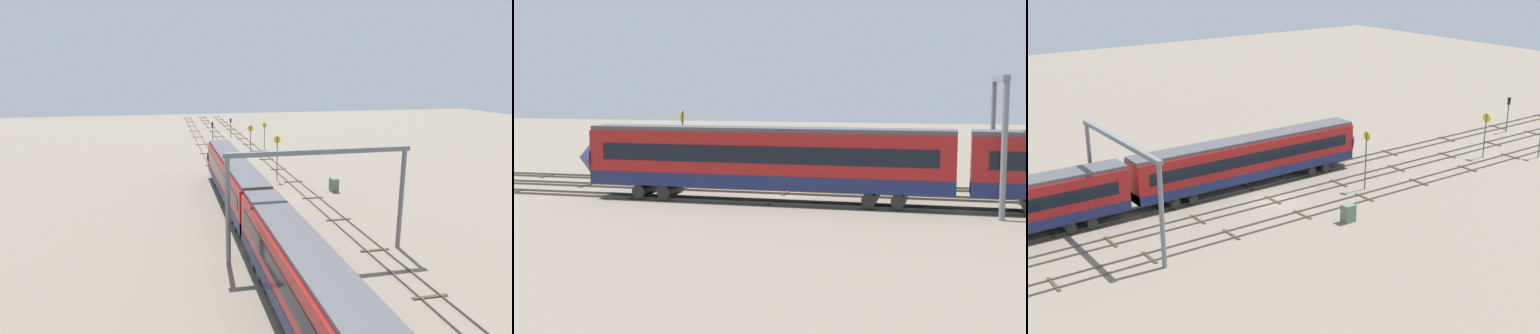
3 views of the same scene
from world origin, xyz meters
TOP-DOWN VIEW (x-y plane):
  - ground_plane at (0.00, 0.00)m, footprint 197.54×197.54m
  - track_near_foreground at (-0.00, -4.43)m, footprint 181.54×2.40m
  - track_second_near at (-0.00, 0.00)m, footprint 181.54×2.40m
  - track_with_train at (0.00, 4.43)m, footprint 181.54×2.40m
  - overhead_gantry at (-14.31, 0.33)m, footprint 0.40×14.30m
  - speed_sign_near_foreground at (8.90, -2.68)m, footprint 0.14×0.88m
  - relay_cabinet at (2.27, -7.86)m, footprint 1.10×0.84m

SIDE VIEW (x-z plane):
  - ground_plane at x=0.00m, z-range 0.00..0.00m
  - track_near_foreground at x=0.00m, z-range -0.01..0.15m
  - track_second_near at x=0.00m, z-range -0.01..0.15m
  - track_with_train at x=0.00m, z-range -0.01..0.15m
  - relay_cabinet at x=2.27m, z-range 0.00..1.54m
  - speed_sign_near_foreground at x=8.90m, z-range 0.77..6.50m
  - overhead_gantry at x=-14.31m, z-range 1.87..10.13m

